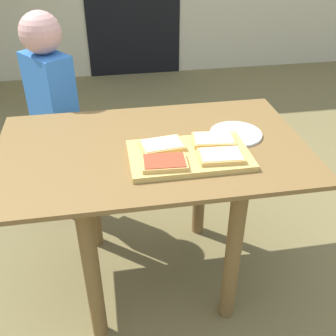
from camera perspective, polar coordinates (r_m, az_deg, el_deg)
The scene contains 9 objects.
ground_plane at distance 1.96m, azimuth -1.77°, elevation -14.75°, with size 16.00×16.00×0.00m, color olive.
dining_table at distance 1.60m, azimuth -2.10°, elevation -1.58°, with size 1.16×0.70×0.69m.
cutting_board at distance 1.44m, azimuth 3.02°, elevation 1.81°, with size 0.43×0.26×0.02m, color tan.
pizza_slice_near_right at distance 1.41m, azimuth 7.50°, elevation 1.73°, with size 0.16×0.11×0.02m.
pizza_slice_far_right at distance 1.51m, azimuth 6.48°, elevation 4.02°, with size 0.17×0.12×0.02m.
pizza_slice_far_left at distance 1.46m, azimuth -0.85°, elevation 3.25°, with size 0.17×0.12×0.02m.
pizza_slice_near_left at distance 1.36m, azimuth -0.52°, elevation 0.79°, with size 0.16×0.11×0.02m.
plate_white_right at distance 1.61m, azimuth 9.58°, elevation 4.80°, with size 0.20×0.20×0.01m, color white.
child_left at distance 2.04m, azimuth -15.99°, elevation 8.36°, with size 0.26×0.28×1.08m.
Camera 1 is at (-0.16, -1.30, 1.46)m, focal length 43.01 mm.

